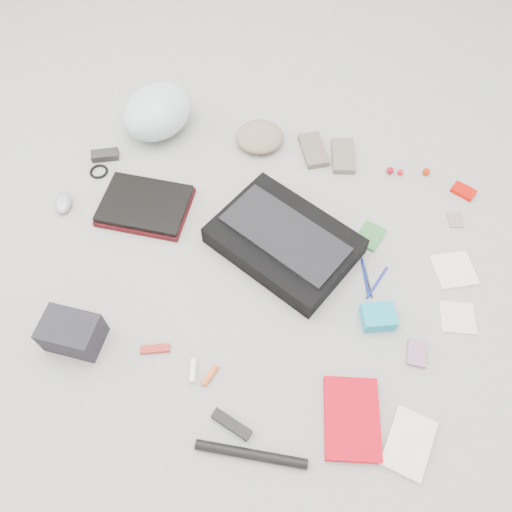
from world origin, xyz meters
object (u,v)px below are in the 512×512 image
(messenger_bag, at_px, (284,241))
(camera_bag, at_px, (72,333))
(bike_helmet, at_px, (158,111))
(book_red, at_px, (352,418))
(accordion_wallet, at_px, (378,317))
(laptop, at_px, (145,203))

(messenger_bag, relative_size, camera_bag, 2.75)
(bike_helmet, relative_size, book_red, 1.29)
(messenger_bag, xyz_separation_m, accordion_wallet, (0.37, -0.19, -0.01))
(laptop, xyz_separation_m, camera_bag, (-0.01, -0.55, 0.02))
(book_red, height_order, accordion_wallet, accordion_wallet)
(bike_helmet, bearing_deg, accordion_wallet, -11.94)
(camera_bag, bearing_deg, book_red, -2.24)
(messenger_bag, distance_m, bike_helmet, 0.77)
(camera_bag, bearing_deg, laptop, 87.09)
(messenger_bag, height_order, camera_bag, camera_bag)
(laptop, relative_size, accordion_wallet, 2.98)
(bike_helmet, bearing_deg, messenger_bag, -14.13)
(messenger_bag, bearing_deg, book_red, -33.21)
(camera_bag, bearing_deg, bike_helmet, 93.55)
(laptop, relative_size, camera_bag, 1.81)
(laptop, bearing_deg, book_red, -35.56)
(bike_helmet, bearing_deg, laptop, -56.25)
(messenger_bag, height_order, laptop, messenger_bag)
(bike_helmet, xyz_separation_m, camera_bag, (0.10, -0.95, -0.04))
(camera_bag, distance_m, accordion_wallet, 0.97)
(camera_bag, xyz_separation_m, book_red, (0.89, 0.00, -0.04))
(messenger_bag, xyz_separation_m, bike_helmet, (-0.64, 0.43, 0.05))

